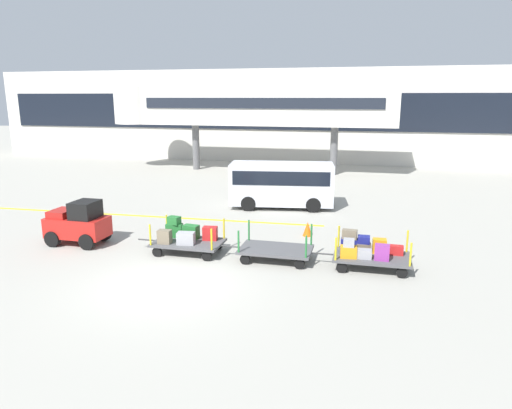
% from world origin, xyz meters
% --- Properties ---
extents(ground_plane, '(120.00, 120.00, 0.00)m').
position_xyz_m(ground_plane, '(0.00, 0.00, 0.00)').
color(ground_plane, '#9E9B91').
extents(apron_lead_line, '(15.42, 0.79, 0.01)m').
position_xyz_m(apron_lead_line, '(-3.98, 6.76, 0.00)').
color(apron_lead_line, yellow).
rests_on(apron_lead_line, ground_plane).
extents(terminal_building, '(53.72, 2.51, 7.28)m').
position_xyz_m(terminal_building, '(0.00, 25.98, 3.65)').
color(terminal_building, beige).
rests_on(terminal_building, ground_plane).
extents(jet_bridge, '(19.99, 3.00, 5.82)m').
position_xyz_m(jet_bridge, '(-3.64, 19.99, 4.49)').
color(jet_bridge, silver).
rests_on(jet_bridge, ground_plane).
extents(baggage_tug, '(2.10, 1.23, 1.58)m').
position_xyz_m(baggage_tug, '(-4.57, 2.63, 0.75)').
color(baggage_tug, red).
rests_on(baggage_tug, ground_plane).
extents(baggage_cart_lead, '(3.00, 1.41, 1.13)m').
position_xyz_m(baggage_cart_lead, '(-0.50, 2.71, 0.52)').
color(baggage_cart_lead, '#4C4C4F').
rests_on(baggage_cart_lead, ground_plane).
extents(baggage_cart_middle, '(3.00, 1.41, 1.10)m').
position_xyz_m(baggage_cart_middle, '(2.59, 2.65, 0.35)').
color(baggage_cart_middle, '#4C4C4F').
rests_on(baggage_cart_middle, ground_plane).
extents(baggage_cart_tail, '(3.00, 1.41, 1.10)m').
position_xyz_m(baggage_cart_tail, '(5.46, 2.68, 0.52)').
color(baggage_cart_tail, '#4C4C4F').
rests_on(baggage_cart_tail, ground_plane).
extents(shuttle_van, '(5.03, 2.59, 2.10)m').
position_xyz_m(shuttle_van, '(1.39, 9.89, 1.23)').
color(shuttle_van, silver).
rests_on(shuttle_van, ground_plane).
extents(safety_cone_near, '(0.36, 0.36, 0.55)m').
position_xyz_m(safety_cone_near, '(3.23, 5.55, 0.28)').
color(safety_cone_near, '#EA590F').
rests_on(safety_cone_near, ground_plane).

